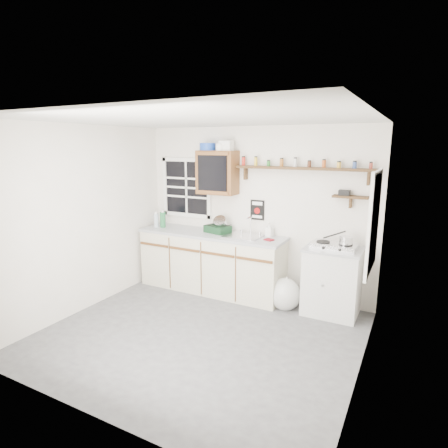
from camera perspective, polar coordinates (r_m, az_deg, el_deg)
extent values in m
cube|color=#47474A|center=(4.70, -3.63, -16.57)|extent=(3.60, 3.20, 0.02)
cube|color=silver|center=(4.14, -4.11, 15.80)|extent=(3.60, 3.20, 0.02)
cube|color=silver|center=(5.40, -20.47, 0.72)|extent=(0.02, 3.20, 2.50)
cube|color=silver|center=(3.66, 21.13, -4.39)|extent=(0.02, 3.20, 2.50)
cube|color=silver|center=(5.65, 4.71, 1.91)|extent=(3.60, 0.02, 2.50)
cube|color=silver|center=(3.05, -20.03, -7.57)|extent=(3.60, 0.02, 2.50)
cube|color=beige|center=(5.83, -1.96, -5.96)|extent=(2.27, 0.60, 0.88)
cube|color=gray|center=(5.70, -1.99, -1.55)|extent=(2.31, 0.62, 0.04)
cube|color=#583417|center=(5.97, -10.61, -3.13)|extent=(0.53, 0.02, 0.03)
cube|color=#583417|center=(5.64, -6.07, -3.86)|extent=(0.53, 0.02, 0.03)
cube|color=#583417|center=(5.36, -0.99, -4.65)|extent=(0.53, 0.02, 0.03)
cube|color=#583417|center=(5.12, 4.62, -5.48)|extent=(0.53, 0.02, 0.03)
cube|color=beige|center=(5.24, 16.11, -8.52)|extent=(0.70, 0.55, 0.88)
cube|color=gray|center=(5.10, 16.40, -3.72)|extent=(0.73, 0.57, 0.03)
cube|color=silver|center=(5.46, 2.89, -1.91)|extent=(0.52, 0.44, 0.03)
cylinder|color=silver|center=(5.55, 4.07, -0.26)|extent=(0.02, 0.02, 0.28)
cylinder|color=silver|center=(5.47, 3.84, 0.96)|extent=(0.02, 0.14, 0.02)
cube|color=brown|center=(5.67, -0.99, 7.85)|extent=(0.60, 0.30, 0.65)
cube|color=black|center=(5.53, -1.81, 7.74)|extent=(0.48, 0.02, 0.52)
cylinder|color=#1A43AE|center=(5.74, -2.51, 11.68)|extent=(0.24, 0.24, 0.11)
cube|color=white|center=(5.59, 0.38, 11.84)|extent=(0.18, 0.15, 0.14)
cylinder|color=white|center=(5.58, -0.65, 11.64)|extent=(0.12, 0.12, 0.10)
cube|color=#311F0D|center=(5.23, 11.80, 8.30)|extent=(1.91, 0.18, 0.04)
cube|color=#311F0D|center=(5.57, 3.33, 7.71)|extent=(0.03, 0.10, 0.18)
cube|color=#311F0D|center=(5.11, 21.17, 6.55)|extent=(0.03, 0.10, 0.18)
cylinder|color=red|center=(5.54, 2.99, 9.52)|extent=(0.05, 0.05, 0.12)
cylinder|color=black|center=(5.53, 2.99, 10.21)|extent=(0.05, 0.05, 0.02)
cylinder|color=gold|center=(5.46, 4.87, 9.47)|extent=(0.05, 0.05, 0.12)
cylinder|color=black|center=(5.46, 4.88, 10.18)|extent=(0.04, 0.04, 0.02)
cylinder|color=#267226|center=(5.39, 6.79, 9.13)|extent=(0.05, 0.05, 0.07)
cylinder|color=black|center=(5.38, 6.80, 9.60)|extent=(0.04, 0.04, 0.02)
cylinder|color=#99591E|center=(5.32, 8.77, 9.22)|extent=(0.05, 0.05, 0.10)
cylinder|color=black|center=(5.32, 8.79, 9.86)|extent=(0.05, 0.05, 0.02)
cylinder|color=silver|center=(5.26, 10.80, 9.17)|extent=(0.05, 0.05, 0.11)
cylinder|color=black|center=(5.26, 10.83, 9.87)|extent=(0.04, 0.04, 0.02)
cylinder|color=#4C2614|center=(5.21, 12.86, 8.86)|extent=(0.05, 0.05, 0.08)
cylinder|color=black|center=(5.20, 12.89, 9.37)|extent=(0.04, 0.04, 0.02)
cylinder|color=#B24C19|center=(5.16, 14.98, 8.84)|extent=(0.05, 0.05, 0.10)
cylinder|color=black|center=(5.16, 15.01, 9.46)|extent=(0.05, 0.05, 0.02)
cylinder|color=gold|center=(5.12, 17.11, 8.57)|extent=(0.05, 0.05, 0.07)
cylinder|color=black|center=(5.12, 17.14, 9.08)|extent=(0.05, 0.05, 0.02)
cylinder|color=#334C8C|center=(5.09, 19.28, 8.45)|extent=(0.05, 0.05, 0.08)
cylinder|color=black|center=(5.08, 19.32, 9.00)|extent=(0.05, 0.05, 0.02)
cylinder|color=maroon|center=(5.06, 21.47, 8.23)|extent=(0.04, 0.04, 0.07)
cylinder|color=black|center=(5.06, 21.51, 8.73)|extent=(0.04, 0.04, 0.02)
cube|color=#311F0D|center=(5.14, 18.71, 3.93)|extent=(0.45, 0.15, 0.03)
cube|color=#311F0D|center=(5.19, 18.72, 3.11)|extent=(0.03, 0.08, 0.14)
cube|color=black|center=(5.14, 17.86, 4.56)|extent=(0.14, 0.10, 0.07)
cube|color=black|center=(5.60, 5.10, 2.14)|extent=(0.22, 0.01, 0.30)
cube|color=white|center=(5.58, 5.09, 3.14)|extent=(0.16, 0.00, 0.05)
cylinder|color=#A50C0C|center=(5.60, 5.07, 2.02)|extent=(0.09, 0.01, 0.09)
cube|color=white|center=(5.61, 5.05, 1.12)|extent=(0.16, 0.00, 0.04)
cube|color=black|center=(6.15, -5.72, 5.53)|extent=(0.85, 0.02, 0.90)
cube|color=white|center=(6.15, -5.72, 5.53)|extent=(0.93, 0.03, 0.98)
cube|color=black|center=(4.15, 21.92, 0.25)|extent=(0.02, 0.70, 1.00)
cube|color=white|center=(4.15, 21.92, 0.25)|extent=(0.03, 0.78, 1.08)
cylinder|color=silver|center=(6.17, -10.28, 0.55)|extent=(0.08, 0.08, 0.22)
cylinder|color=white|center=(6.15, -10.32, 1.71)|extent=(0.04, 0.04, 0.03)
cylinder|color=#246D3B|center=(6.14, -9.31, 0.65)|extent=(0.09, 0.09, 0.25)
cylinder|color=white|center=(6.11, -9.35, 1.93)|extent=(0.05, 0.05, 0.03)
cube|color=black|center=(5.71, -0.97, -0.76)|extent=(0.41, 0.35, 0.11)
cylinder|color=silver|center=(5.67, -0.58, 0.25)|extent=(0.22, 0.24, 0.21)
imported|color=white|center=(5.48, 6.94, -0.85)|extent=(0.11, 0.11, 0.21)
cube|color=maroon|center=(5.29, 6.87, -2.39)|extent=(0.15, 0.14, 0.02)
cube|color=silver|center=(5.07, 16.43, -3.23)|extent=(0.59, 0.34, 0.07)
cylinder|color=black|center=(5.09, 14.88, -2.61)|extent=(0.17, 0.17, 0.01)
cylinder|color=black|center=(5.03, 18.06, -2.95)|extent=(0.17, 0.17, 0.01)
cylinder|color=silver|center=(5.02, 18.09, -2.43)|extent=(0.17, 0.17, 0.10)
cylinder|color=black|center=(5.12, 16.45, -1.58)|extent=(0.31, 0.14, 0.17)
ellipsoid|color=silver|center=(5.34, 9.24, -10.51)|extent=(0.43, 0.39, 0.45)
cone|color=silver|center=(5.26, 9.52, -8.48)|extent=(0.12, 0.12, 0.12)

